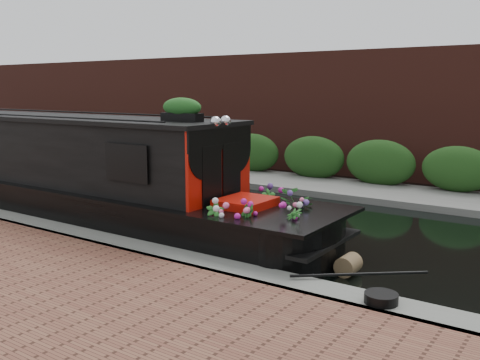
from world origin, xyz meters
The scene contains 8 objects.
ground centered at (0.00, 0.00, 0.00)m, with size 80.00×80.00×0.00m, color black.
near_bank_coping centered at (0.00, -3.30, 0.00)m, with size 40.00×0.60×0.50m, color slate.
far_bank_path centered at (0.00, 4.20, 0.00)m, with size 40.00×2.40×0.34m, color slate.
far_hedge centered at (0.00, 5.10, 0.00)m, with size 40.00×1.10×2.80m, color #1C4115.
far_brick_wall centered at (0.00, 7.20, 0.00)m, with size 40.00×1.00×8.00m, color #4B2019.
narrowboat centered at (-2.29, -1.97, 0.85)m, with size 12.22×2.20×2.87m.
rope_fender centered at (4.32, -1.98, 0.16)m, with size 0.31×0.31×0.39m, color brown.
coiled_mooring_rope centered at (5.32, -3.32, 0.31)m, with size 0.41×0.41×0.12m, color black.
Camera 1 is at (7.40, -9.30, 2.80)m, focal length 40.00 mm.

